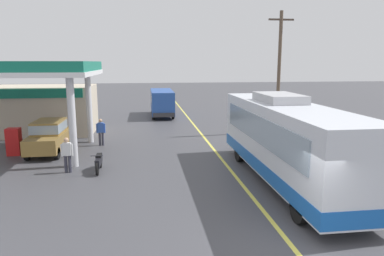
{
  "coord_description": "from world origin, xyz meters",
  "views": [
    {
      "loc": [
        -3.98,
        -8.28,
        5.05
      ],
      "look_at": [
        -1.5,
        10.0,
        1.6
      ],
      "focal_mm": 32.95,
      "sensor_mm": 36.0,
      "label": 1
    }
  ],
  "objects_px": {
    "motorcycle_parked_forecourt": "(99,162)",
    "pedestrian_near_pump": "(101,131)",
    "pedestrian_by_shop": "(67,153)",
    "coach_bus_main": "(286,142)",
    "car_at_pump": "(49,135)",
    "minibus_opposing_lane": "(162,101)"
  },
  "relations": [
    {
      "from": "coach_bus_main",
      "to": "minibus_opposing_lane",
      "type": "distance_m",
      "value": 19.96
    },
    {
      "from": "car_at_pump",
      "to": "pedestrian_by_shop",
      "type": "xyz_separation_m",
      "value": [
        1.8,
        -4.02,
        -0.08
      ]
    },
    {
      "from": "motorcycle_parked_forecourt",
      "to": "pedestrian_near_pump",
      "type": "xyz_separation_m",
      "value": [
        -0.5,
        5.34,
        0.49
      ]
    },
    {
      "from": "motorcycle_parked_forecourt",
      "to": "pedestrian_by_shop",
      "type": "distance_m",
      "value": 1.49
    },
    {
      "from": "motorcycle_parked_forecourt",
      "to": "pedestrian_by_shop",
      "type": "height_order",
      "value": "pedestrian_by_shop"
    },
    {
      "from": "coach_bus_main",
      "to": "car_at_pump",
      "type": "distance_m",
      "value": 13.09
    },
    {
      "from": "coach_bus_main",
      "to": "car_at_pump",
      "type": "bearing_deg",
      "value": 149.92
    },
    {
      "from": "coach_bus_main",
      "to": "minibus_opposing_lane",
      "type": "height_order",
      "value": "coach_bus_main"
    },
    {
      "from": "minibus_opposing_lane",
      "to": "pedestrian_by_shop",
      "type": "relative_size",
      "value": 3.69
    },
    {
      "from": "car_at_pump",
      "to": "pedestrian_near_pump",
      "type": "distance_m",
      "value": 3.02
    },
    {
      "from": "car_at_pump",
      "to": "minibus_opposing_lane",
      "type": "height_order",
      "value": "minibus_opposing_lane"
    },
    {
      "from": "minibus_opposing_lane",
      "to": "pedestrian_near_pump",
      "type": "relative_size",
      "value": 3.69
    },
    {
      "from": "car_at_pump",
      "to": "motorcycle_parked_forecourt",
      "type": "height_order",
      "value": "car_at_pump"
    },
    {
      "from": "coach_bus_main",
      "to": "car_at_pump",
      "type": "height_order",
      "value": "coach_bus_main"
    },
    {
      "from": "motorcycle_parked_forecourt",
      "to": "pedestrian_by_shop",
      "type": "bearing_deg",
      "value": -179.6
    },
    {
      "from": "motorcycle_parked_forecourt",
      "to": "pedestrian_by_shop",
      "type": "xyz_separation_m",
      "value": [
        -1.4,
        -0.01,
        0.49
      ]
    },
    {
      "from": "coach_bus_main",
      "to": "pedestrian_by_shop",
      "type": "bearing_deg",
      "value": 165.13
    },
    {
      "from": "motorcycle_parked_forecourt",
      "to": "coach_bus_main",
      "type": "bearing_deg",
      "value": -17.37
    },
    {
      "from": "car_at_pump",
      "to": "motorcycle_parked_forecourt",
      "type": "xyz_separation_m",
      "value": [
        3.2,
        -4.01,
        -0.57
      ]
    },
    {
      "from": "coach_bus_main",
      "to": "pedestrian_by_shop",
      "type": "distance_m",
      "value": 9.87
    },
    {
      "from": "minibus_opposing_lane",
      "to": "pedestrian_near_pump",
      "type": "xyz_separation_m",
      "value": [
        -4.33,
        -11.62,
        -0.54
      ]
    },
    {
      "from": "car_at_pump",
      "to": "motorcycle_parked_forecourt",
      "type": "relative_size",
      "value": 2.33
    }
  ]
}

